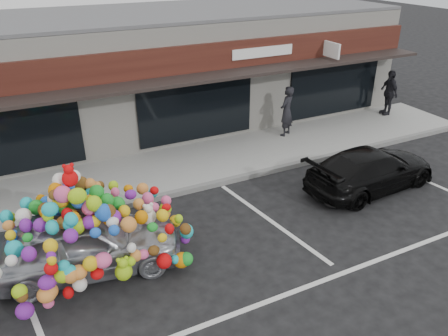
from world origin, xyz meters
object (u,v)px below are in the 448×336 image
black_sedan (371,169)px  pedestrian_c (389,92)px  pedestrian_a (287,111)px  toy_car (82,236)px

black_sedan → pedestrian_c: (4.92, 4.33, 0.46)m
black_sedan → pedestrian_a: pedestrian_a is taller
toy_car → pedestrian_c: 13.83m
toy_car → black_sedan: 8.21m
toy_car → black_sedan: size_ratio=1.11×
toy_car → pedestrian_a: toy_car is taller
black_sedan → pedestrian_a: (-0.14, 4.27, 0.46)m
toy_car → pedestrian_c: size_ratio=2.56×
toy_car → pedestrian_a: bearing=-52.7°
black_sedan → pedestrian_a: 4.29m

